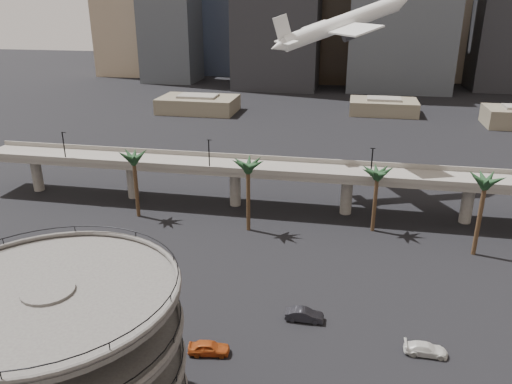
% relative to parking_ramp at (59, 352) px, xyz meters
% --- Properties ---
extents(parking_ramp, '(22.20, 22.20, 17.35)m').
position_rel_parking_ramp_xyz_m(parking_ramp, '(0.00, 0.00, 0.00)').
color(parking_ramp, '#4B4846').
rests_on(parking_ramp, ground).
extents(overpass, '(130.00, 9.30, 14.70)m').
position_rel_parking_ramp_xyz_m(overpass, '(13.00, 59.00, -2.50)').
color(overpass, slate).
rests_on(overpass, ground).
extents(palm_trees, '(76.40, 18.40, 14.00)m').
position_rel_parking_ramp_xyz_m(palm_trees, '(24.58, 51.18, 1.46)').
color(palm_trees, '#4D3321').
rests_on(palm_trees, ground).
extents(low_buildings, '(135.00, 27.50, 6.80)m').
position_rel_parking_ramp_xyz_m(low_buildings, '(19.89, 146.30, -6.97)').
color(low_buildings, '#665C4B').
rests_on(low_buildings, ground).
extents(airborne_jet, '(28.48, 26.51, 12.08)m').
position_rel_parking_ramp_xyz_m(airborne_jet, '(20.53, 74.67, 24.41)').
color(airborne_jet, silver).
rests_on(airborne_jet, ground).
extents(car_a, '(5.10, 2.66, 1.66)m').
position_rel_parking_ramp_xyz_m(car_a, '(9.38, 14.02, -9.01)').
color(car_a, '#B74D1A').
rests_on(car_a, ground).
extents(car_b, '(5.00, 1.81, 1.64)m').
position_rel_parking_ramp_xyz_m(car_b, '(19.70, 22.67, -9.02)').
color(car_b, black).
rests_on(car_b, ground).
extents(car_c, '(4.98, 2.04, 1.44)m').
position_rel_parking_ramp_xyz_m(car_c, '(34.32, 18.76, -9.11)').
color(car_c, silver).
rests_on(car_c, ground).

